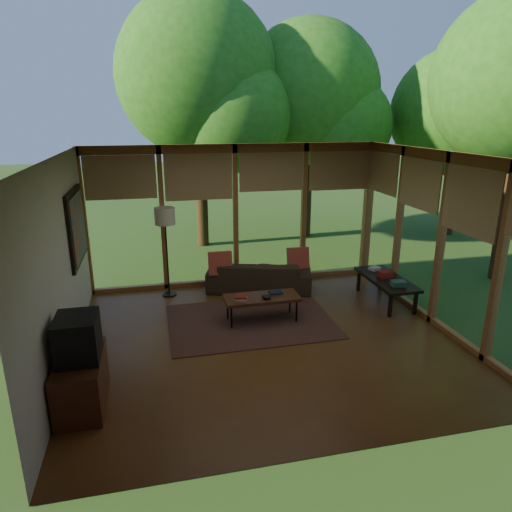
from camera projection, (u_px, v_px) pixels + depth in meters
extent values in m
plane|color=brown|center=(267.00, 339.00, 6.82)|extent=(5.50, 5.50, 0.00)
plane|color=silver|center=(269.00, 155.00, 6.02)|extent=(5.50, 5.50, 0.00)
cube|color=beige|center=(60.00, 267.00, 5.83)|extent=(0.04, 5.00, 2.70)
cube|color=beige|center=(337.00, 331.00, 4.09)|extent=(5.50, 0.04, 2.70)
cube|color=#A06231|center=(236.00, 216.00, 8.75)|extent=(5.50, 0.12, 2.70)
cube|color=#A06231|center=(441.00, 241.00, 7.01)|extent=(0.12, 5.00, 2.70)
plane|color=#335921|center=(431.00, 211.00, 15.99)|extent=(40.00, 40.00, 0.00)
cylinder|color=#3A2915|center=(200.00, 140.00, 11.07)|extent=(0.28, 0.28, 5.24)
sphere|color=#1F5E15|center=(197.00, 76.00, 10.64)|extent=(3.78, 3.78, 3.78)
cylinder|color=#3A2915|center=(307.00, 147.00, 12.07)|extent=(0.28, 0.28, 4.79)
sphere|color=#1F5E15|center=(309.00, 93.00, 11.67)|extent=(3.60, 3.60, 3.60)
cylinder|color=#3A2915|center=(510.00, 156.00, 8.63)|extent=(0.28, 0.28, 4.92)
cylinder|color=#3A2915|center=(449.00, 158.00, 12.20)|extent=(0.28, 0.28, 4.19)
sphere|color=#1F5E15|center=(455.00, 113.00, 11.85)|extent=(3.28, 3.28, 3.28)
cube|color=brown|center=(251.00, 321.00, 7.40)|extent=(2.63, 1.86, 0.01)
imported|color=#36291B|center=(259.00, 275.00, 8.67)|extent=(2.09, 1.29, 0.57)
cube|color=maroon|center=(220.00, 264.00, 8.37)|extent=(0.43, 0.23, 0.45)
cube|color=maroon|center=(298.00, 259.00, 8.70)|extent=(0.41, 0.22, 0.43)
cube|color=beige|center=(241.00, 299.00, 7.17)|extent=(0.22, 0.19, 0.03)
cube|color=maroon|center=(241.00, 297.00, 7.16)|extent=(0.21, 0.17, 0.03)
cube|color=black|center=(276.00, 292.00, 7.42)|extent=(0.22, 0.17, 0.03)
ellipsoid|color=black|center=(266.00, 296.00, 7.21)|extent=(0.16, 0.16, 0.07)
cube|color=#502415|center=(81.00, 381.00, 5.20)|extent=(0.50, 1.00, 0.60)
cube|color=black|center=(78.00, 338.00, 5.04)|extent=(0.45, 0.55, 0.50)
cube|color=#325948|center=(398.00, 283.00, 7.66)|extent=(0.26, 0.21, 0.09)
cube|color=maroon|center=(385.00, 274.00, 8.07)|extent=(0.27, 0.22, 0.11)
cube|color=beige|center=(375.00, 268.00, 8.45)|extent=(0.24, 0.21, 0.05)
cylinder|color=black|center=(169.00, 294.00, 8.48)|extent=(0.26, 0.26, 0.03)
cylinder|color=black|center=(167.00, 254.00, 8.25)|extent=(0.03, 0.03, 1.52)
cylinder|color=beige|center=(165.00, 216.00, 8.04)|extent=(0.36, 0.36, 0.30)
cube|color=#502415|center=(262.00, 298.00, 7.31)|extent=(1.20, 0.50, 0.05)
cylinder|color=black|center=(231.00, 318.00, 7.09)|extent=(0.03, 0.03, 0.38)
cylinder|color=black|center=(296.00, 312.00, 7.32)|extent=(0.03, 0.03, 0.38)
cylinder|color=black|center=(228.00, 309.00, 7.42)|extent=(0.03, 0.03, 0.38)
cylinder|color=black|center=(290.00, 303.00, 7.65)|extent=(0.03, 0.03, 0.38)
cube|color=black|center=(386.00, 279.00, 8.05)|extent=(0.60, 1.40, 0.05)
cube|color=black|center=(390.00, 306.00, 7.51)|extent=(0.05, 0.05, 0.40)
cube|color=black|center=(415.00, 303.00, 7.61)|extent=(0.05, 0.05, 0.40)
cube|color=black|center=(359.00, 281.00, 8.63)|extent=(0.05, 0.05, 0.40)
cube|color=black|center=(381.00, 279.00, 8.73)|extent=(0.05, 0.05, 0.40)
cube|color=black|center=(76.00, 226.00, 7.08)|extent=(0.05, 1.35, 1.15)
cube|color=#196E73|center=(78.00, 226.00, 7.09)|extent=(0.02, 1.20, 1.00)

